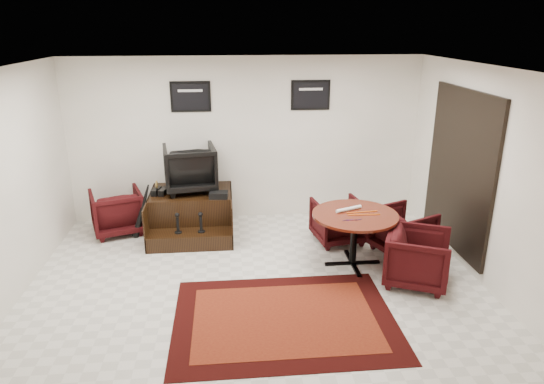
{
  "coord_description": "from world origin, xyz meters",
  "views": [
    {
      "loc": [
        -0.33,
        -5.65,
        3.28
      ],
      "look_at": [
        0.3,
        0.9,
        0.99
      ],
      "focal_mm": 32.0,
      "sensor_mm": 36.0,
      "label": 1
    }
  ],
  "objects": [
    {
      "name": "table_chair_corner",
      "position": [
        2.13,
        -0.12,
        0.4
      ],
      "size": [
        0.99,
        1.02,
        0.81
      ],
      "primitive_type": "imported",
      "rotation": [
        0.0,
        0.0,
        1.15
      ],
      "color": "black",
      "rests_on": "ground"
    },
    {
      "name": "shoes_pair",
      "position": [
        -1.43,
        1.85,
        0.73
      ],
      "size": [
        0.27,
        0.31,
        0.1
      ],
      "color": "black",
      "rests_on": "shine_podium"
    },
    {
      "name": "table_clutter",
      "position": [
        1.5,
        0.44,
        0.79
      ],
      "size": [
        0.57,
        0.32,
        0.01
      ],
      "color": "orange",
      "rests_on": "meeting_table"
    },
    {
      "name": "area_rug",
      "position": [
        0.28,
        -0.8,
        0.01
      ],
      "size": [
        2.58,
        1.94,
        0.01
      ],
      "color": "black",
      "rests_on": "ground"
    },
    {
      "name": "meeting_table",
      "position": [
        1.42,
        0.48,
        0.69
      ],
      "size": [
        1.2,
        1.2,
        0.78
      ],
      "color": "#431709",
      "rests_on": "ground"
    },
    {
      "name": "table_chair_window",
      "position": [
        2.26,
        0.8,
        0.38
      ],
      "size": [
        0.94,
        0.96,
        0.77
      ],
      "primitive_type": "imported",
      "rotation": [
        0.0,
        0.0,
        1.99
      ],
      "color": "black",
      "rests_on": "ground"
    },
    {
      "name": "polish_kit",
      "position": [
        -0.48,
        1.59,
        0.73
      ],
      "size": [
        0.31,
        0.23,
        0.1
      ],
      "primitive_type": "cube",
      "rotation": [
        0.0,
        0.0,
        -0.11
      ],
      "color": "black",
      "rests_on": "shine_podium"
    },
    {
      "name": "armchair_side",
      "position": [
        -2.17,
        1.98,
        0.4
      ],
      "size": [
        0.97,
        0.94,
        0.8
      ],
      "primitive_type": "imported",
      "rotation": [
        0.0,
        0.0,
        3.47
      ],
      "color": "black",
      "rests_on": "ground"
    },
    {
      "name": "paper_roll",
      "position": [
        1.36,
        0.61,
        0.81
      ],
      "size": [
        0.41,
        0.21,
        0.05
      ],
      "primitive_type": "cylinder",
      "rotation": [
        0.0,
        1.57,
        0.4
      ],
      "color": "white",
      "rests_on": "meeting_table"
    },
    {
      "name": "table_chair_back",
      "position": [
        1.38,
        1.29,
        0.37
      ],
      "size": [
        0.83,
        0.79,
        0.75
      ],
      "primitive_type": "imported",
      "rotation": [
        0.0,
        0.0,
        3.31
      ],
      "color": "black",
      "rests_on": "ground"
    },
    {
      "name": "umbrella_hooked",
      "position": [
        -1.74,
        1.89,
        0.44
      ],
      "size": [
        0.32,
        0.12,
        0.87
      ],
      "primitive_type": null,
      "color": "black",
      "rests_on": "ground"
    },
    {
      "name": "shine_chair",
      "position": [
        -0.94,
        2.01,
        1.1
      ],
      "size": [
        0.91,
        0.87,
        0.83
      ],
      "primitive_type": "imported",
      "rotation": [
        0.0,
        0.0,
        3.29
      ],
      "color": "black",
      "rests_on": "shine_podium"
    },
    {
      "name": "ground",
      "position": [
        0.0,
        0.0,
        0.0
      ],
      "size": [
        6.0,
        6.0,
        0.0
      ],
      "primitive_type": "plane",
      "color": "silver",
      "rests_on": "ground"
    },
    {
      "name": "shine_podium",
      "position": [
        -0.94,
        1.87,
        0.32
      ],
      "size": [
        1.33,
        1.37,
        0.68
      ],
      "color": "black",
      "rests_on": "ground"
    },
    {
      "name": "room_shell",
      "position": [
        0.41,
        0.12,
        1.79
      ],
      "size": [
        6.02,
        5.02,
        2.81
      ],
      "color": "white",
      "rests_on": "ground"
    },
    {
      "name": "umbrella_black",
      "position": [
        -1.72,
        1.73,
        0.44
      ],
      "size": [
        0.33,
        0.12,
        0.89
      ],
      "primitive_type": null,
      "color": "black",
      "rests_on": "ground"
    }
  ]
}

